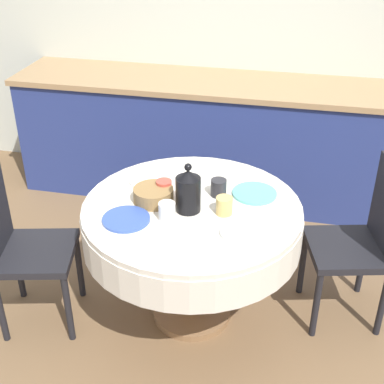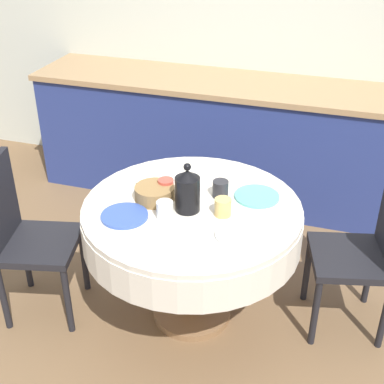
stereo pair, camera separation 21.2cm
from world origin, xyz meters
TOP-DOWN VIEW (x-y plane):
  - ground_plane at (0.00, 0.00)m, footprint 12.00×12.00m
  - wall_back at (0.00, 1.75)m, footprint 7.00×0.05m
  - kitchen_counter at (0.00, 1.42)m, footprint 3.24×0.64m
  - dining_table at (0.00, 0.00)m, footprint 1.12×1.12m
  - chair_left at (0.88, 0.22)m, footprint 0.48×0.48m
  - chair_right at (-0.88, -0.21)m, footprint 0.48×0.48m
  - plate_near_left at (-0.28, -0.20)m, footprint 0.23×0.23m
  - cup_near_left at (-0.09, -0.15)m, footprint 0.08×0.08m
  - plate_near_right at (0.29, -0.19)m, footprint 0.23×0.23m
  - cup_near_right at (0.17, -0.04)m, footprint 0.08×0.08m
  - plate_far_left at (-0.28, 0.20)m, footprint 0.23×0.23m
  - cup_far_left at (-0.16, 0.06)m, footprint 0.08×0.08m
  - plate_far_right at (0.29, 0.18)m, footprint 0.23×0.23m
  - cup_far_right at (0.11, 0.13)m, footprint 0.08×0.08m
  - coffee_carafe at (-0.01, -0.04)m, footprint 0.12×0.12m
  - bread_basket at (-0.20, -0.00)m, footprint 0.20×0.20m

SIDE VIEW (x-z plane):
  - ground_plane at x=0.00m, z-range 0.00..0.00m
  - kitchen_counter at x=0.00m, z-range 0.00..0.91m
  - chair_left at x=0.88m, z-range 0.05..0.98m
  - chair_right at x=-0.88m, z-range 0.05..0.98m
  - dining_table at x=0.00m, z-range 0.23..0.96m
  - plate_near_left at x=-0.28m, z-range 0.73..0.74m
  - plate_near_right at x=0.29m, z-range 0.73..0.74m
  - plate_far_left at x=-0.28m, z-range 0.73..0.74m
  - plate_far_right at x=0.29m, z-range 0.73..0.74m
  - bread_basket at x=-0.20m, z-range 0.73..0.80m
  - cup_near_left at x=-0.09m, z-range 0.73..0.82m
  - cup_near_right at x=0.17m, z-range 0.73..0.82m
  - cup_far_left at x=-0.16m, z-range 0.73..0.82m
  - cup_far_right at x=0.11m, z-range 0.73..0.82m
  - coffee_carafe at x=-0.01m, z-range 0.71..0.96m
  - wall_back at x=0.00m, z-range 0.00..2.60m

